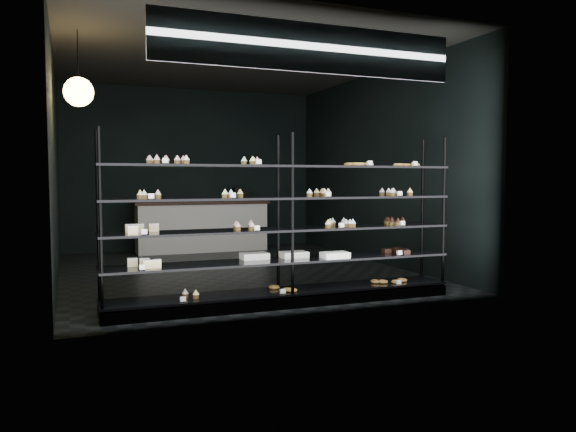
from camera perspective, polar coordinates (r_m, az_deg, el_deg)
The scene contains 5 objects.
room at distance 8.60m, azimuth -5.61°, elevation 5.03°, with size 5.01×6.01×3.20m.
display_shelf at distance 6.28m, azimuth -0.56°, elevation -3.37°, with size 4.00×0.50×1.91m.
signage at distance 5.99m, azimuth 2.33°, elevation 16.70°, with size 3.30×0.05×0.50m.
pendant_lamp at distance 7.30m, azimuth -20.50°, elevation 11.74°, with size 0.35×0.35×0.90m.
service_counter at distance 11.08m, azimuth -8.68°, elevation -0.95°, with size 2.59×0.65×1.23m.
Camera 1 is at (-2.35, -8.27, 1.41)m, focal length 35.00 mm.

